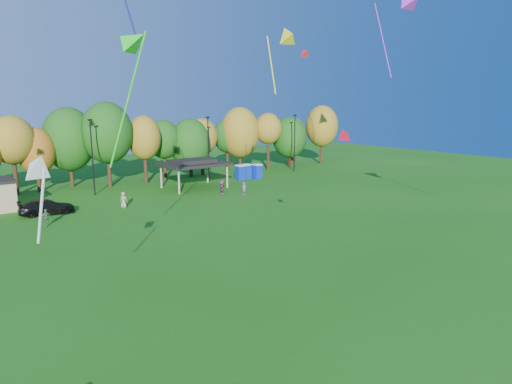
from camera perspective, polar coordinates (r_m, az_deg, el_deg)
ground at (r=23.64m, az=7.07°, el=-16.79°), size 160.00×160.00×0.00m
tree_line at (r=62.18m, az=-24.04°, el=5.48°), size 93.57×10.55×11.15m
lamp_posts at (r=57.73m, az=-19.80°, el=4.41°), size 64.50×0.25×9.09m
pavilion at (r=59.81m, az=-7.77°, el=3.56°), size 8.20×6.20×3.77m
porta_potties at (r=66.42m, az=-1.01°, el=2.56°), size 3.75×2.05×2.18m
car_d at (r=50.09m, az=-24.70°, el=-1.72°), size 5.45×2.77×1.52m
far_person_0 at (r=55.60m, az=-4.24°, el=0.63°), size 1.27×1.73×1.80m
far_person_1 at (r=50.35m, az=-16.22°, el=-0.95°), size 0.97×0.99×1.72m
far_person_2 at (r=45.16m, az=-24.78°, el=-2.97°), size 1.03×0.61×1.64m
far_person_3 at (r=55.24m, az=-1.48°, el=0.45°), size 0.57×0.38×1.54m
kite_1 at (r=25.23m, az=10.96°, el=7.21°), size 1.26×1.12×1.03m
kite_6 at (r=25.88m, az=-14.89°, el=17.62°), size 3.12×3.84×7.37m
kite_8 at (r=37.90m, az=3.83°, el=19.02°), size 1.97×3.52×5.63m
kite_13 at (r=54.20m, az=6.05°, el=16.99°), size 1.55×1.78×1.51m
kite_15 at (r=18.05m, az=-25.55°, el=2.96°), size 1.34×2.24×3.48m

